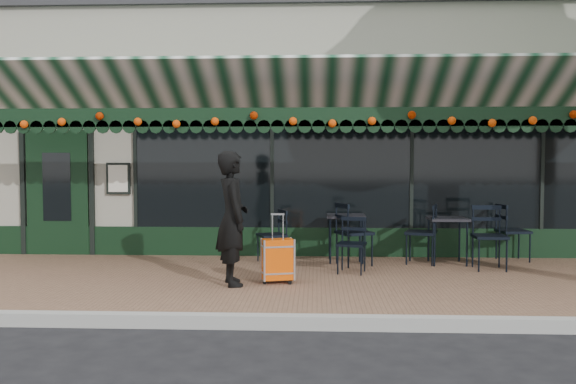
{
  "coord_description": "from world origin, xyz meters",
  "views": [
    {
      "loc": [
        -0.23,
        -6.56,
        1.82
      ],
      "look_at": [
        -0.61,
        1.6,
        1.39
      ],
      "focal_mm": 38.0,
      "sensor_mm": 36.0,
      "label": 1
    }
  ],
  "objects_px": {
    "chair_b_left": "(272,236)",
    "chair_b_right": "(354,233)",
    "cafe_table_a": "(448,222)",
    "cafe_table_b": "(346,219)",
    "chair_a_front": "(490,237)",
    "woman": "(232,218)",
    "chair_a_left": "(421,233)",
    "chair_b_front": "(352,245)",
    "suitcase": "(278,260)",
    "chair_a_right": "(513,232)"
  },
  "relations": [
    {
      "from": "chair_b_left",
      "to": "chair_b_right",
      "type": "distance_m",
      "value": 1.35
    },
    {
      "from": "cafe_table_a",
      "to": "chair_b_right",
      "type": "distance_m",
      "value": 1.53
    },
    {
      "from": "cafe_table_b",
      "to": "chair_a_front",
      "type": "bearing_deg",
      "value": -17.55
    },
    {
      "from": "cafe_table_a",
      "to": "chair_a_front",
      "type": "relative_size",
      "value": 0.75
    },
    {
      "from": "woman",
      "to": "cafe_table_b",
      "type": "bearing_deg",
      "value": -57.72
    },
    {
      "from": "chair_a_left",
      "to": "chair_b_front",
      "type": "xyz_separation_m",
      "value": [
        -1.17,
        -0.88,
        -0.07
      ]
    },
    {
      "from": "cafe_table_b",
      "to": "suitcase",
      "type": "bearing_deg",
      "value": -118.6
    },
    {
      "from": "chair_b_right",
      "to": "chair_b_front",
      "type": "distance_m",
      "value": 0.7
    },
    {
      "from": "cafe_table_a",
      "to": "cafe_table_b",
      "type": "distance_m",
      "value": 1.63
    },
    {
      "from": "chair_a_front",
      "to": "cafe_table_a",
      "type": "bearing_deg",
      "value": 137.89
    },
    {
      "from": "chair_a_right",
      "to": "cafe_table_a",
      "type": "bearing_deg",
      "value": 99.58
    },
    {
      "from": "woman",
      "to": "chair_b_front",
      "type": "bearing_deg",
      "value": -79.25
    },
    {
      "from": "cafe_table_b",
      "to": "chair_a_left",
      "type": "relative_size",
      "value": 0.78
    },
    {
      "from": "chair_b_right",
      "to": "woman",
      "type": "bearing_deg",
      "value": 109.32
    },
    {
      "from": "cafe_table_a",
      "to": "cafe_table_b",
      "type": "xyz_separation_m",
      "value": [
        -1.62,
        0.18,
        0.02
      ]
    },
    {
      "from": "woman",
      "to": "cafe_table_a",
      "type": "bearing_deg",
      "value": -79.45
    },
    {
      "from": "suitcase",
      "to": "chair_b_left",
      "type": "height_order",
      "value": "suitcase"
    },
    {
      "from": "cafe_table_b",
      "to": "chair_b_right",
      "type": "distance_m",
      "value": 0.43
    },
    {
      "from": "woman",
      "to": "suitcase",
      "type": "xyz_separation_m",
      "value": [
        0.6,
        0.13,
        -0.58
      ]
    },
    {
      "from": "chair_a_front",
      "to": "chair_b_front",
      "type": "distance_m",
      "value": 2.15
    },
    {
      "from": "chair_b_right",
      "to": "chair_b_front",
      "type": "bearing_deg",
      "value": 149.41
    },
    {
      "from": "woman",
      "to": "suitcase",
      "type": "distance_m",
      "value": 0.84
    },
    {
      "from": "chair_a_left",
      "to": "chair_a_right",
      "type": "distance_m",
      "value": 1.61
    },
    {
      "from": "chair_a_front",
      "to": "chair_b_left",
      "type": "distance_m",
      "value": 3.4
    },
    {
      "from": "woman",
      "to": "chair_b_right",
      "type": "height_order",
      "value": "woman"
    },
    {
      "from": "suitcase",
      "to": "chair_a_right",
      "type": "height_order",
      "value": "chair_a_right"
    },
    {
      "from": "chair_b_right",
      "to": "chair_a_left",
      "type": "bearing_deg",
      "value": -103.78
    },
    {
      "from": "suitcase",
      "to": "cafe_table_b",
      "type": "bearing_deg",
      "value": 45.97
    },
    {
      "from": "chair_a_left",
      "to": "chair_a_front",
      "type": "bearing_deg",
      "value": 78.36
    },
    {
      "from": "suitcase",
      "to": "chair_a_right",
      "type": "xyz_separation_m",
      "value": [
        3.79,
        2.03,
        0.17
      ]
    },
    {
      "from": "cafe_table_a",
      "to": "chair_a_right",
      "type": "bearing_deg",
      "value": 17.04
    },
    {
      "from": "chair_b_left",
      "to": "cafe_table_b",
      "type": "bearing_deg",
      "value": 74.64
    },
    {
      "from": "chair_a_right",
      "to": "chair_a_front",
      "type": "distance_m",
      "value": 1.06
    },
    {
      "from": "chair_a_right",
      "to": "chair_b_front",
      "type": "height_order",
      "value": "chair_a_right"
    },
    {
      "from": "chair_b_left",
      "to": "chair_b_front",
      "type": "height_order",
      "value": "chair_b_left"
    },
    {
      "from": "suitcase",
      "to": "chair_b_front",
      "type": "bearing_deg",
      "value": 21.96
    },
    {
      "from": "suitcase",
      "to": "cafe_table_a",
      "type": "bearing_deg",
      "value": 17.04
    },
    {
      "from": "chair_a_left",
      "to": "chair_b_left",
      "type": "distance_m",
      "value": 2.42
    },
    {
      "from": "cafe_table_a",
      "to": "chair_b_front",
      "type": "xyz_separation_m",
      "value": [
        -1.59,
        -0.88,
        -0.25
      ]
    },
    {
      "from": "woman",
      "to": "chair_b_right",
      "type": "xyz_separation_m",
      "value": [
        1.72,
        1.61,
        -0.39
      ]
    },
    {
      "from": "chair_b_right",
      "to": "cafe_table_a",
      "type": "bearing_deg",
      "value": -106.64
    },
    {
      "from": "cafe_table_b",
      "to": "chair_b_right",
      "type": "relative_size",
      "value": 0.76
    },
    {
      "from": "suitcase",
      "to": "chair_b_right",
      "type": "height_order",
      "value": "chair_b_right"
    },
    {
      "from": "suitcase",
      "to": "cafe_table_a",
      "type": "distance_m",
      "value": 3.14
    },
    {
      "from": "chair_a_left",
      "to": "chair_a_front",
      "type": "height_order",
      "value": "chair_a_front"
    },
    {
      "from": "cafe_table_b",
      "to": "chair_a_front",
      "type": "height_order",
      "value": "chair_a_front"
    },
    {
      "from": "chair_b_left",
      "to": "cafe_table_a",
      "type": "bearing_deg",
      "value": 66.42
    },
    {
      "from": "cafe_table_b",
      "to": "chair_b_left",
      "type": "distance_m",
      "value": 1.25
    },
    {
      "from": "woman",
      "to": "suitcase",
      "type": "height_order",
      "value": "woman"
    },
    {
      "from": "cafe_table_a",
      "to": "chair_a_front",
      "type": "xyz_separation_m",
      "value": [
        0.53,
        -0.5,
        -0.17
      ]
    }
  ]
}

